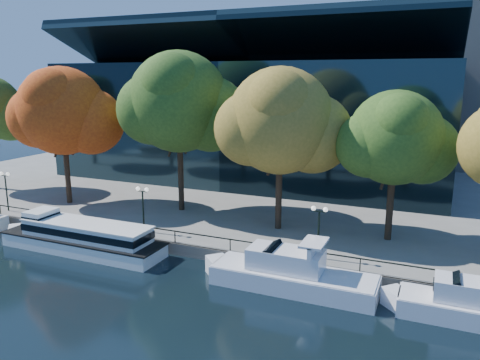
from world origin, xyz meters
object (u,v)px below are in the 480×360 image
at_px(tour_boat, 78,235).
at_px(lamp_0, 5,182).
at_px(tree_2, 180,104).
at_px(tree_4, 397,140).
at_px(lamp_1, 143,199).
at_px(cruiser_near, 286,272).
at_px(tree_1, 63,113).
at_px(lamp_2, 319,220).
at_px(tree_3, 282,123).
at_px(cruiser_far, 469,305).

height_order(tour_boat, lamp_0, lamp_0).
bearing_deg(lamp_0, tour_boat, -16.88).
bearing_deg(tree_2, tree_4, -2.49).
distance_m(tree_2, tree_4, 20.54).
bearing_deg(tree_2, lamp_1, -87.88).
distance_m(cruiser_near, tree_4, 14.32).
relative_size(tree_1, lamp_1, 3.58).
bearing_deg(lamp_0, tree_2, 24.22).
relative_size(tour_boat, lamp_2, 4.02).
relative_size(tour_boat, tree_4, 1.31).
bearing_deg(lamp_2, tree_3, 131.35).
distance_m(tree_1, lamp_1, 15.32).
bearing_deg(tree_1, tour_boat, -44.30).
bearing_deg(cruiser_far, tree_3, 148.38).
distance_m(tour_boat, tree_3, 19.66).
xyz_separation_m(tree_4, lamp_0, (-36.58, -6.39, -5.42)).
xyz_separation_m(cruiser_near, lamp_0, (-30.77, 3.75, 2.84)).
relative_size(cruiser_far, tree_1, 0.69).
relative_size(tree_1, tree_4, 1.17).
relative_size(tour_boat, tree_3, 1.14).
relative_size(tour_boat, tree_1, 1.12).
xyz_separation_m(tree_1, lamp_0, (-3.58, -4.91, -6.68)).
bearing_deg(lamp_1, cruiser_near, -14.70).
bearing_deg(lamp_2, cruiser_near, -108.71).
bearing_deg(tree_2, tree_1, -169.36).
xyz_separation_m(tour_boat, tree_3, (14.72, 9.28, 9.15)).
bearing_deg(lamp_1, cruiser_far, -8.27).
height_order(tree_1, tree_4, tree_1).
bearing_deg(cruiser_near, tree_4, 60.22).
bearing_deg(tree_2, tree_3, -9.22).
bearing_deg(lamp_2, tree_1, 170.21).
relative_size(tour_boat, cruiser_near, 1.28).
xyz_separation_m(cruiser_far, tree_2, (-26.02, 11.03, 10.68)).
distance_m(tour_boat, lamp_0, 13.33).
relative_size(tree_3, lamp_2, 3.54).
bearing_deg(cruiser_far, tree_1, 167.37).
xyz_separation_m(cruiser_far, lamp_1, (-25.75, 3.74, 2.94)).
xyz_separation_m(tree_4, lamp_1, (-20.12, -6.39, -5.42)).
xyz_separation_m(tour_boat, cruiser_far, (29.72, 0.05, -0.27)).
distance_m(cruiser_near, tree_2, 21.13).
bearing_deg(tree_1, cruiser_far, -12.63).
xyz_separation_m(tree_2, lamp_0, (-16.19, -7.28, -7.74)).
distance_m(cruiser_near, tree_3, 13.60).
bearing_deg(tree_1, tree_4, 2.57).
bearing_deg(tour_boat, tree_1, 135.70).
bearing_deg(lamp_2, tree_4, 54.64).
xyz_separation_m(tree_1, lamp_2, (28.47, -4.91, -6.68)).
xyz_separation_m(tour_boat, tree_1, (-8.92, 8.70, 9.35)).
relative_size(tree_1, lamp_0, 3.58).
xyz_separation_m(tree_3, lamp_1, (-10.75, -5.49, -6.48)).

